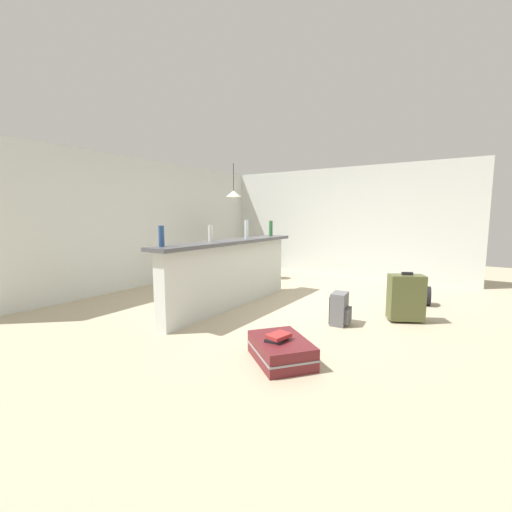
{
  "coord_description": "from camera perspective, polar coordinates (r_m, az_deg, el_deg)",
  "views": [
    {
      "loc": [
        -4.65,
        -2.51,
        1.42
      ],
      "look_at": [
        0.04,
        0.58,
        0.73
      ],
      "focal_mm": 23.54,
      "sensor_mm": 36.0,
      "label": 1
    }
  ],
  "objects": [
    {
      "name": "suitcase_upright_olive",
      "position": [
        4.91,
        24.12,
        -6.42
      ],
      "size": [
        0.42,
        0.5,
        0.67
      ],
      "color": "#51562D",
      "rests_on": "ground_plane"
    },
    {
      "name": "wall_back",
      "position": [
        7.25,
        -16.85,
        5.4
      ],
      "size": [
        6.6,
        0.1,
        2.5
      ],
      "primitive_type": "cube",
      "color": "silver",
      "rests_on": "ground_plane"
    },
    {
      "name": "partition_half_wall",
      "position": [
        5.17,
        -4.25,
        -3.33
      ],
      "size": [
        2.8,
        0.2,
        0.99
      ],
      "primitive_type": "cube",
      "color": "silver",
      "rests_on": "ground_plane"
    },
    {
      "name": "duffel_bag_black",
      "position": [
        5.96,
        25.21,
        -5.95
      ],
      "size": [
        0.38,
        0.53,
        0.34
      ],
      "color": "black",
      "rests_on": "ground_plane"
    },
    {
      "name": "dining_chair_near_partition",
      "position": [
        6.93,
        -1.4,
        -0.46
      ],
      "size": [
        0.4,
        0.4,
        0.93
      ],
      "color": "#9E754C",
      "rests_on": "ground_plane"
    },
    {
      "name": "bottle_white",
      "position": [
        4.84,
        -7.73,
        3.8
      ],
      "size": [
        0.07,
        0.07,
        0.23
      ],
      "primitive_type": "cylinder",
      "color": "silver",
      "rests_on": "bar_countertop"
    },
    {
      "name": "suitcase_flat_maroon",
      "position": [
        3.41,
        4.25,
        -15.63
      ],
      "size": [
        0.82,
        0.85,
        0.22
      ],
      "color": "maroon",
      "rests_on": "ground_plane"
    },
    {
      "name": "bottle_blue",
      "position": [
        4.23,
        -15.78,
        3.27
      ],
      "size": [
        0.07,
        0.07,
        0.26
      ],
      "primitive_type": "cylinder",
      "color": "#284C89",
      "rests_on": "bar_countertop"
    },
    {
      "name": "ground_plane",
      "position": [
        5.48,
        4.84,
        -8.29
      ],
      "size": [
        13.0,
        13.0,
        0.05
      ],
      "primitive_type": "cube",
      "color": "#BCAD8E"
    },
    {
      "name": "bar_countertop",
      "position": [
        5.1,
        -4.31,
        2.4
      ],
      "size": [
        2.96,
        0.4,
        0.05
      ],
      "primitive_type": "cube",
      "color": "#4C4C51",
      "rests_on": "partition_half_wall"
    },
    {
      "name": "bottle_green",
      "position": [
        6.13,
        2.53,
        4.72
      ],
      "size": [
        0.07,
        0.07,
        0.28
      ],
      "primitive_type": "cylinder",
      "color": "#2D6B38",
      "rests_on": "bar_countertop"
    },
    {
      "name": "backpack_grey",
      "position": [
        4.54,
        14.07,
        -8.77
      ],
      "size": [
        0.3,
        0.27,
        0.42
      ],
      "color": "slate",
      "rests_on": "ground_plane"
    },
    {
      "name": "wall_right",
      "position": [
        8.2,
        13.33,
        5.67
      ],
      "size": [
        0.1,
        6.0,
        2.5
      ],
      "primitive_type": "cube",
      "color": "silver",
      "rests_on": "ground_plane"
    },
    {
      "name": "pendant_lamp",
      "position": [
        7.3,
        -3.83,
        10.5
      ],
      "size": [
        0.34,
        0.34,
        0.75
      ],
      "color": "black"
    },
    {
      "name": "book_stack",
      "position": [
        3.33,
        3.69,
        -13.57
      ],
      "size": [
        0.25,
        0.21,
        0.06
      ],
      "color": "black",
      "rests_on": "suitcase_flat_maroon"
    },
    {
      "name": "dining_table",
      "position": [
        7.3,
        -4.6,
        0.93
      ],
      "size": [
        1.1,
        0.8,
        0.74
      ],
      "color": "#332319",
      "rests_on": "ground_plane"
    },
    {
      "name": "bottle_clear",
      "position": [
        5.38,
        -1.64,
        4.53
      ],
      "size": [
        0.06,
        0.06,
        0.3
      ],
      "primitive_type": "cylinder",
      "color": "silver",
      "rests_on": "bar_countertop"
    }
  ]
}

